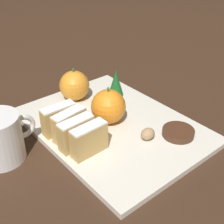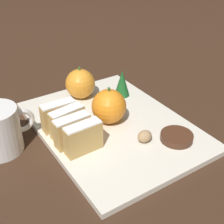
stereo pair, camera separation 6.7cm
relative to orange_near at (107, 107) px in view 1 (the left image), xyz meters
The scene contains 11 objects.
ground_plane 0.05m from the orange_near, 69.57° to the right, with size 6.00×6.00×0.00m, color #382316.
serving_platter 0.05m from the orange_near, 69.57° to the right, with size 0.30×0.40×0.01m.
stollen_slice_front 0.11m from the orange_near, 146.47° to the right, with size 0.07×0.03×0.06m.
stollen_slice_second 0.10m from the orange_near, 163.82° to the right, with size 0.07×0.03×0.06m.
stollen_slice_third 0.09m from the orange_near, behind, with size 0.08×0.04×0.06m.
stollen_slice_fourth 0.10m from the orange_near, 159.76° to the left, with size 0.07×0.03×0.06m.
orange_near is the anchor object (origin of this frame).
orange_far 0.13m from the orange_near, 88.80° to the left, with size 0.07×0.07×0.08m.
walnut 0.11m from the orange_near, 76.38° to the right, with size 0.03×0.03×0.03m.
chocolate_cookie 0.16m from the orange_near, 58.07° to the right, with size 0.07×0.07×0.01m.
evergreen_sprig 0.13m from the orange_near, 40.76° to the left, with size 0.04×0.04×0.07m.
Camera 1 is at (-0.36, -0.44, 0.40)m, focal length 50.00 mm.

